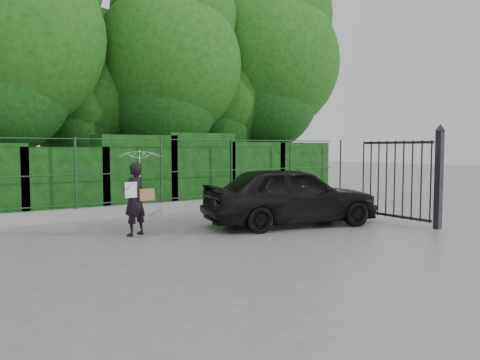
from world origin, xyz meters
TOP-DOWN VIEW (x-y plane):
  - ground at (0.00, 0.00)m, footprint 80.00×80.00m
  - kerb at (0.00, 4.50)m, footprint 14.00×0.25m
  - fence at (0.22, 4.50)m, footprint 14.13×0.06m
  - hedge at (0.16, 5.50)m, footprint 14.20×1.20m
  - trees at (1.14, 7.74)m, footprint 17.10×6.15m
  - gate at (4.60, -0.72)m, footprint 0.22×2.33m
  - woman at (-1.28, 1.81)m, footprint 0.97×0.99m
  - car at (2.16, 1.02)m, footprint 4.39×2.48m

SIDE VIEW (x-z plane):
  - ground at x=0.00m, z-range 0.00..0.00m
  - kerb at x=0.00m, z-range 0.00..0.30m
  - car at x=2.16m, z-range 0.00..1.41m
  - hedge at x=0.16m, z-range -0.12..2.15m
  - gate at x=4.60m, z-range 0.01..2.37m
  - woman at x=-1.28m, z-range 0.29..2.10m
  - fence at x=0.22m, z-range 0.30..2.10m
  - trees at x=1.14m, z-range 0.58..8.66m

